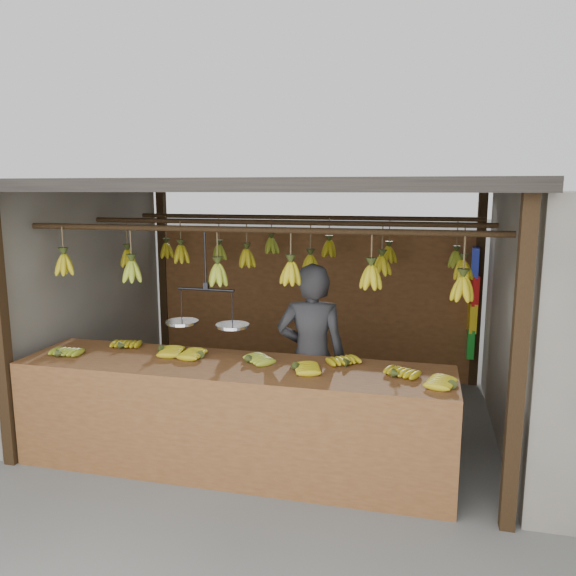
# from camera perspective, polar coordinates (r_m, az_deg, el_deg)

# --- Properties ---
(ground) EXTENTS (80.00, 80.00, 0.00)m
(ground) POSITION_cam_1_polar(r_m,az_deg,el_deg) (5.95, -0.70, -12.92)
(ground) COLOR #5B5B57
(stall) EXTENTS (4.30, 3.30, 2.40)m
(stall) POSITION_cam_1_polar(r_m,az_deg,el_deg) (5.81, 0.07, 6.58)
(stall) COLOR black
(stall) RESTS_ON ground
(counter) EXTENTS (3.68, 0.82, 0.96)m
(counter) POSITION_cam_1_polar(r_m,az_deg,el_deg) (4.63, -6.08, -10.37)
(counter) COLOR brown
(counter) RESTS_ON ground
(hanging_bananas) EXTENTS (3.56, 2.26, 0.39)m
(hanging_bananas) POSITION_cam_1_polar(r_m,az_deg,el_deg) (5.53, -0.84, 2.73)
(hanging_bananas) COLOR #AD9B12
(hanging_bananas) RESTS_ON ground
(balance_scale) EXTENTS (0.73, 0.28, 0.81)m
(balance_scale) POSITION_cam_1_polar(r_m,az_deg,el_deg) (4.77, -8.25, -3.13)
(balance_scale) COLOR black
(balance_scale) RESTS_ON ground
(vendor) EXTENTS (0.67, 0.48, 1.69)m
(vendor) POSITION_cam_1_polar(r_m,az_deg,el_deg) (5.02, 2.39, -7.07)
(vendor) COLOR #262628
(vendor) RESTS_ON ground
(bag_bundles) EXTENTS (0.08, 0.26, 1.28)m
(bag_bundles) POSITION_cam_1_polar(r_m,az_deg,el_deg) (6.81, 18.27, -1.47)
(bag_bundles) COLOR #1426BF
(bag_bundles) RESTS_ON ground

